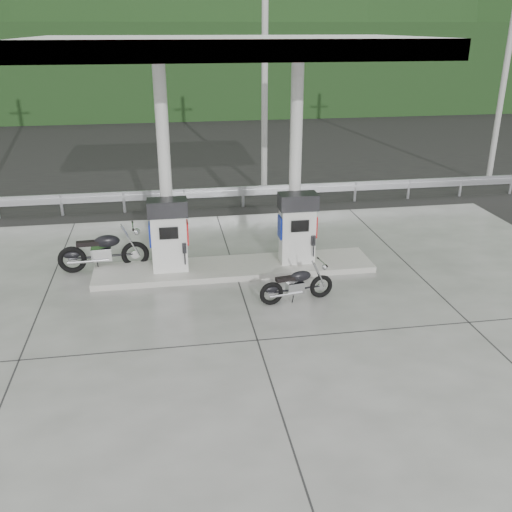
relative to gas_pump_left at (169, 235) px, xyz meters
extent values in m
plane|color=black|center=(1.60, -2.50, -1.07)|extent=(160.00, 160.00, 0.00)
cube|color=slate|center=(1.60, -2.50, -1.06)|extent=(18.00, 14.00, 0.02)
cube|color=#A19F96|center=(1.60, 0.00, -0.98)|extent=(7.00, 1.40, 0.15)
cylinder|color=silver|center=(0.00, 0.40, 1.60)|extent=(0.30, 0.30, 5.00)
cylinder|color=silver|center=(3.20, 0.40, 1.60)|extent=(0.30, 0.30, 5.00)
cube|color=silver|center=(1.60, 0.00, 4.30)|extent=(8.50, 5.00, 0.40)
cube|color=black|center=(1.60, 9.00, -1.07)|extent=(60.00, 7.00, 0.01)
cylinder|color=#9A9B95|center=(3.60, 7.00, 2.93)|extent=(0.22, 0.22, 8.00)
cylinder|color=#9A9B95|center=(12.60, 7.00, 2.93)|extent=(0.22, 0.22, 8.00)
cube|color=black|center=(1.60, 27.50, 1.93)|extent=(80.00, 6.00, 6.00)
camera|label=1|loc=(-0.02, -13.18, 4.73)|focal=40.00mm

